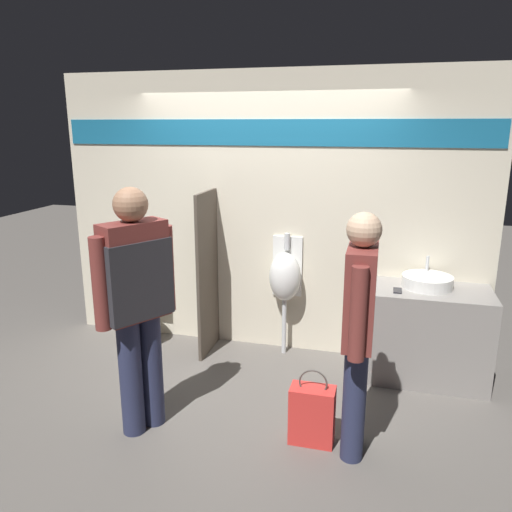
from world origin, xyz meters
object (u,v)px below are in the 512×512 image
Objects in this scene: toilet at (141,312)px; shopping_bag at (312,414)px; person_with_lanyard at (359,326)px; cell_phone at (398,291)px; urinal_near_counter at (285,277)px; person_in_vest at (136,295)px; sink_basin at (427,281)px.

toilet is 2.31m from shopping_bag.
cell_phone is at bearing -13.72° from person_with_lanyard.
person_in_vest reaches higher than urinal_near_counter.
toilet is 0.52× the size of person_in_vest.
sink_basin is at bearing -22.03° from person_with_lanyard.
toilet is 1.67× the size of shopping_bag.
urinal_near_counter is 2.12× the size of shopping_bag.
toilet is at bearing 148.16° from shopping_bag.
person_with_lanyard is at bearing -103.28° from cell_phone.
urinal_near_counter is at bearing 164.22° from cell_phone.
cell_phone is at bearing -15.78° from urinal_near_counter.
cell_phone is 0.08× the size of person_with_lanyard.
person_in_vest is at bearing -62.10° from toilet.
person_in_vest is 1.50m from shopping_bag.
sink_basin is at bearing 35.79° from cell_phone.
cell_phone reaches higher than shopping_bag.
cell_phone is (-0.25, -0.18, -0.05)m from sink_basin.
shopping_bag is (-0.55, -1.08, -0.62)m from cell_phone.
person_in_vest reaches higher than sink_basin.
person_with_lanyard is at bearing -5.33° from shopping_bag.
shopping_bag is (0.49, -1.38, -0.57)m from urinal_near_counter.
toilet is at bearing 60.61° from person_with_lanyard.
cell_phone is at bearing 63.02° from shopping_bag.
person_in_vest reaches higher than person_with_lanyard.
cell_phone is 0.08× the size of person_in_vest.
person_with_lanyard reaches higher than urinal_near_counter.
sink_basin is at bearing -5.08° from urinal_near_counter.
sink_basin is 1.39m from person_with_lanyard.
sink_basin is at bearing 0.90° from toilet.
urinal_near_counter is at bearing 4.42° from person_in_vest.
toilet is at bearing 176.92° from cell_phone.
person_in_vest is (-0.76, -1.51, 0.26)m from urinal_near_counter.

